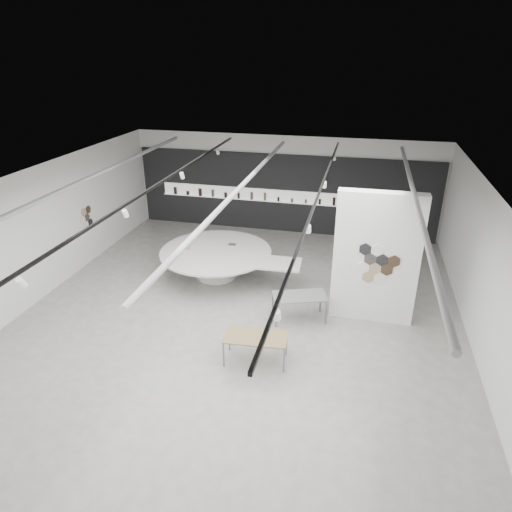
% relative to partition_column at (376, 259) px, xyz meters
% --- Properties ---
extents(room, '(12.02, 14.02, 3.82)m').
position_rel_partition_column_xyz_m(room, '(-3.59, -1.00, 0.27)').
color(room, '#9C9A93').
rests_on(room, ground).
extents(back_wall_display, '(11.80, 0.27, 3.10)m').
position_rel_partition_column_xyz_m(back_wall_display, '(-3.58, 5.94, -0.26)').
color(back_wall_display, black).
rests_on(back_wall_display, ground).
extents(partition_column, '(2.20, 0.38, 3.60)m').
position_rel_partition_column_xyz_m(partition_column, '(0.00, 0.00, 0.00)').
color(partition_column, white).
rests_on(partition_column, ground).
extents(display_island, '(4.67, 3.72, 0.91)m').
position_rel_partition_column_xyz_m(display_island, '(-4.80, 1.42, -1.21)').
color(display_island, white).
rests_on(display_island, ground).
extents(sample_table_wood, '(1.53, 0.86, 0.69)m').
position_rel_partition_column_xyz_m(sample_table_wood, '(-2.61, -2.58, -1.16)').
color(sample_table_wood, olive).
rests_on(sample_table_wood, ground).
extents(sample_table_stone, '(1.59, 1.16, 0.74)m').
position_rel_partition_column_xyz_m(sample_table_stone, '(-1.88, -0.53, -1.12)').
color(sample_table_stone, slate).
rests_on(sample_table_stone, ground).
extents(kitchen_counter, '(1.74, 0.71, 1.36)m').
position_rel_partition_column_xyz_m(kitchen_counter, '(-0.51, 5.52, -1.31)').
color(kitchen_counter, white).
rests_on(kitchen_counter, ground).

